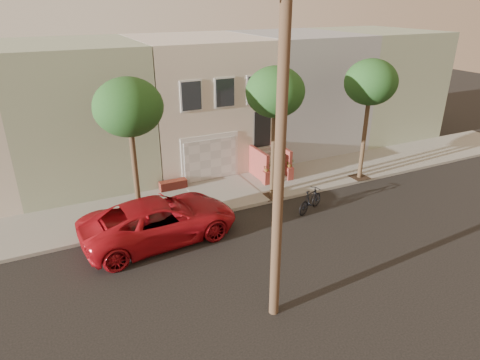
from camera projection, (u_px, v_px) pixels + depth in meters
name	position (u px, v px, depth m)	size (l,w,h in m)	color
ground	(298.00, 241.00, 17.07)	(90.00, 90.00, 0.00)	black
sidewalk	(241.00, 190.00, 21.46)	(40.00, 3.70, 0.15)	gray
house_row	(198.00, 99.00, 24.86)	(33.10, 11.70, 7.00)	beige
tree_left	(128.00, 108.00, 16.00)	(2.70, 2.57, 6.30)	#2D2116
tree_mid	(275.00, 93.00, 18.60)	(2.70, 2.57, 6.30)	#2D2116
tree_right	(371.00, 83.00, 20.80)	(2.70, 2.57, 6.30)	#2D2116
pickup_truck	(160.00, 220.00, 16.92)	(2.91, 6.31, 1.75)	#A81019
motorcycle	(310.00, 200.00, 19.30)	(0.53, 1.87, 1.12)	black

